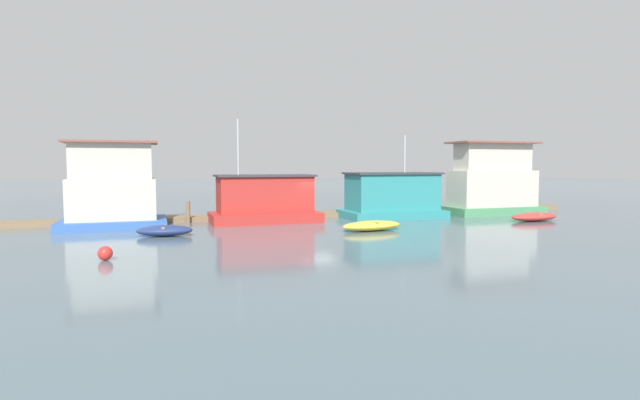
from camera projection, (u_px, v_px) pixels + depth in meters
The scene contains 13 objects.
ground_plane at pixel (315, 221), 31.92m from camera, with size 200.00×200.00×0.00m, color slate.
dock_walkway at pixel (303, 215), 34.33m from camera, with size 42.40×1.98×0.30m, color #846B4C.
houseboat_blue at pixel (113, 189), 28.34m from camera, with size 5.75×4.01×4.90m.
houseboat_red at pixel (265, 200), 31.17m from camera, with size 6.73×3.45×6.36m.
houseboat_teal at pixel (392, 196), 33.78m from camera, with size 6.72×3.80×5.58m.
houseboat_green at pixel (492, 183), 36.19m from camera, with size 7.03×3.49×5.22m.
dinghy_navy at pixel (165, 231), 25.06m from camera, with size 2.92×1.69×0.54m.
dinghy_yellow at pixel (372, 226), 27.16m from camera, with size 3.69×1.83×0.53m.
dinghy_red at pixel (534, 217), 31.83m from camera, with size 3.60×1.64×0.54m.
mooring_post_centre at pixel (255, 206), 31.94m from camera, with size 0.31×0.31×1.93m, color brown.
mooring_post_far_right at pixel (257, 208), 32.00m from camera, with size 0.22×0.22×1.64m, color #846B4C.
mooring_post_near_left at pixel (188, 212), 30.63m from camera, with size 0.25×0.25×1.35m, color #846B4C.
buoy_red at pixel (105, 253), 18.64m from camera, with size 0.54×0.54×0.54m, color red.
Camera 1 is at (-9.92, -30.16, 3.57)m, focal length 28.00 mm.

